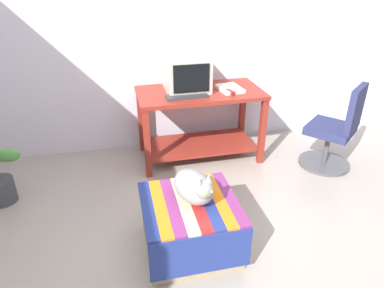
{
  "coord_description": "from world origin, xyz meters",
  "views": [
    {
      "loc": [
        -0.52,
        -1.67,
        1.88
      ],
      "look_at": [
        0.07,
        0.85,
        0.55
      ],
      "focal_mm": 32.57,
      "sensor_mm": 36.0,
      "label": 1
    }
  ],
  "objects": [
    {
      "name": "tv_monitor",
      "position": [
        0.2,
        1.67,
        0.92
      ],
      "size": [
        0.43,
        0.44,
        0.34
      ],
      "rotation": [
        0.0,
        0.0,
        0.01
      ],
      "color": "#BCB7A8",
      "rests_on": "desk"
    },
    {
      "name": "book",
      "position": [
        0.62,
        1.55,
        0.76
      ],
      "size": [
        0.25,
        0.31,
        0.03
      ],
      "primitive_type": "cube",
      "rotation": [
        0.0,
        0.0,
        0.12
      ],
      "color": "white",
      "rests_on": "desk"
    },
    {
      "name": "back_wall",
      "position": [
        0.0,
        2.05,
        1.3
      ],
      "size": [
        8.0,
        0.1,
        2.6
      ],
      "primitive_type": "cube",
      "color": "silver",
      "rests_on": "ground_plane"
    },
    {
      "name": "ottoman_with_blanket",
      "position": [
        -0.09,
        0.25,
        0.2
      ],
      "size": [
        0.67,
        0.67,
        0.41
      ],
      "color": "tan",
      "rests_on": "ground_plane"
    },
    {
      "name": "ground_plane",
      "position": [
        0.0,
        0.0,
        0.0
      ],
      "size": [
        14.0,
        14.0,
        0.0
      ],
      "primitive_type": "plane",
      "color": "#9E9389"
    },
    {
      "name": "office_chair",
      "position": [
        1.6,
        1.08,
        0.39
      ],
      "size": [
        0.59,
        0.59,
        0.89
      ],
      "rotation": [
        0.0,
        0.0,
        3.83
      ],
      "color": "#4C4C51",
      "rests_on": "ground_plane"
    },
    {
      "name": "desk",
      "position": [
        0.32,
        1.6,
        0.51
      ],
      "size": [
        1.27,
        0.67,
        0.75
      ],
      "rotation": [
        0.0,
        0.0,
        0.01
      ],
      "color": "maroon",
      "rests_on": "ground_plane"
    },
    {
      "name": "cat",
      "position": [
        -0.05,
        0.28,
        0.52
      ],
      "size": [
        0.36,
        0.45,
        0.27
      ],
      "rotation": [
        0.0,
        0.0,
        0.3
      ],
      "color": "gray",
      "rests_on": "ottoman_with_blanket"
    },
    {
      "name": "stapler",
      "position": [
        0.59,
        1.44,
        0.77
      ],
      "size": [
        0.07,
        0.12,
        0.04
      ],
      "primitive_type": "cube",
      "rotation": [
        0.0,
        0.0,
        0.29
      ],
      "color": "#A31E1E",
      "rests_on": "desk"
    },
    {
      "name": "pen",
      "position": [
        0.72,
        1.64,
        0.75
      ],
      "size": [
        0.08,
        0.12,
        0.01
      ],
      "primitive_type": "cylinder",
      "rotation": [
        0.0,
        1.57,
        2.11
      ],
      "color": "black",
      "rests_on": "desk"
    },
    {
      "name": "keyboard",
      "position": [
        0.15,
        1.45,
        0.76
      ],
      "size": [
        0.41,
        0.18,
        0.02
      ],
      "primitive_type": "cube",
      "rotation": [
        0.0,
        0.0,
        0.08
      ],
      "color": "#333338",
      "rests_on": "desk"
    }
  ]
}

